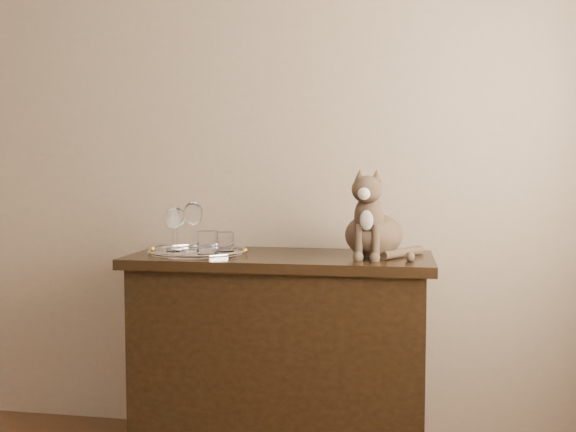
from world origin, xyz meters
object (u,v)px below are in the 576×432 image
Objects in this scene: tray at (198,253)px; wine_glass_d at (193,226)px; tumbler_a at (207,243)px; cat at (374,213)px; sideboard at (281,359)px; wine_glass_c at (173,230)px; tumbler_c at (225,242)px; wine_glass_a at (177,228)px.

wine_glass_d is at bearing 144.94° from tray.
cat reaches higher than tumbler_a.
wine_glass_c reaches higher than sideboard.
wine_glass_c is 0.51× the size of cat.
cat is (0.73, 0.02, 0.06)m from wine_glass_d.
tumbler_c is (0.11, 0.03, 0.04)m from tray.
tumbler_c is (0.22, -0.04, -0.05)m from wine_glass_a.
cat is at bearing 0.58° from sideboard.
sideboard is 5.89× the size of wine_glass_d.
sideboard is 0.56m from tumbler_a.
tray is 2.28× the size of wine_glass_c.
wine_glass_a reaches higher than tray.
wine_glass_c is 0.22m from tumbler_c.
tumbler_a is at bearing -115.13° from tumbler_c.
tumbler_c is at bearing -169.88° from cat.
wine_glass_c is 0.08m from wine_glass_d.
sideboard is at bearing 2.17° from wine_glass_d.
tray is 0.10m from tumbler_a.
wine_glass_a is 1.93× the size of tumbler_a.
tray is 0.16m from wine_glass_a.
wine_glass_d is (-0.02, 0.02, 0.11)m from tray.
sideboard is at bearing 0.23° from tumbler_c.
wine_glass_a reaches higher than tumbler_c.
wine_glass_a reaches higher than sideboard.
wine_glass_c reaches higher than tumbler_a.
tray is 2.24× the size of wine_glass_a.
wine_glass_c is at bearing -175.80° from sideboard.
cat reaches higher than tumbler_c.
cat is (0.60, 0.00, 0.12)m from tumbler_c.
wine_glass_a is 0.07m from wine_glass_c.
wine_glass_d is (-0.36, -0.01, 0.53)m from sideboard.
cat is at bearing 8.94° from tumbler_a.
tumbler_a is 1.16× the size of tumbler_c.
tumbler_c is at bearing -179.77° from sideboard.
wine_glass_c is 1.90× the size of tumbler_a.
tray is (-0.33, -0.03, 0.43)m from sideboard.
wine_glass_c reaches higher than tumbler_c.
tray is at bearing 131.98° from tumbler_a.
sideboard is 3.00× the size of tray.
wine_glass_d reaches higher than wine_glass_a.
cat is at bearing 2.75° from tray.
wine_glass_a reaches higher than tumbler_a.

